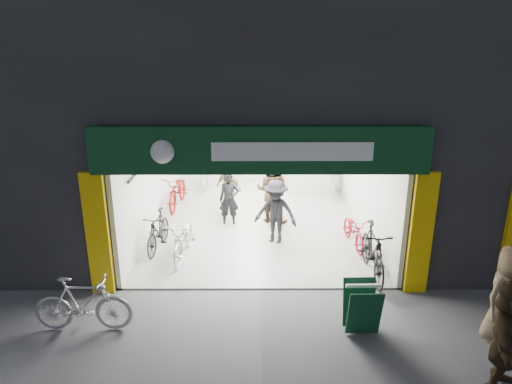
{
  "coord_description": "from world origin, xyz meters",
  "views": [
    {
      "loc": [
        -0.11,
        -8.48,
        4.99
      ],
      "look_at": [
        -0.06,
        1.5,
        1.68
      ],
      "focal_mm": 32.0,
      "sensor_mm": 36.0,
      "label": 1
    }
  ],
  "objects_px": {
    "parked_bike": "(83,304)",
    "pedestrian_near": "(506,295)",
    "bike_left_front": "(184,238)",
    "bike_right_front": "(373,252)",
    "sandwich_board": "(362,307)"
  },
  "relations": [
    {
      "from": "parked_bike",
      "to": "pedestrian_near",
      "type": "distance_m",
      "value": 7.36
    },
    {
      "from": "bike_right_front",
      "to": "pedestrian_near",
      "type": "xyz_separation_m",
      "value": [
        1.67,
        -2.32,
        0.3
      ]
    },
    {
      "from": "bike_left_front",
      "to": "parked_bike",
      "type": "relative_size",
      "value": 1.06
    },
    {
      "from": "bike_left_front",
      "to": "pedestrian_near",
      "type": "height_order",
      "value": "pedestrian_near"
    },
    {
      "from": "bike_left_front",
      "to": "bike_right_front",
      "type": "bearing_deg",
      "value": -8.45
    },
    {
      "from": "bike_right_front",
      "to": "bike_left_front",
      "type": "bearing_deg",
      "value": 168.01
    },
    {
      "from": "sandwich_board",
      "to": "pedestrian_near",
      "type": "bearing_deg",
      "value": -8.05
    },
    {
      "from": "bike_right_front",
      "to": "sandwich_board",
      "type": "relative_size",
      "value": 2.16
    },
    {
      "from": "parked_bike",
      "to": "bike_right_front",
      "type": "bearing_deg",
      "value": -70.76
    },
    {
      "from": "pedestrian_near",
      "to": "parked_bike",
      "type": "bearing_deg",
      "value": 151.53
    },
    {
      "from": "bike_right_front",
      "to": "parked_bike",
      "type": "height_order",
      "value": "bike_right_front"
    },
    {
      "from": "pedestrian_near",
      "to": "sandwich_board",
      "type": "height_order",
      "value": "pedestrian_near"
    },
    {
      "from": "parked_bike",
      "to": "pedestrian_near",
      "type": "relative_size",
      "value": 0.99
    },
    {
      "from": "parked_bike",
      "to": "pedestrian_near",
      "type": "height_order",
      "value": "pedestrian_near"
    },
    {
      "from": "bike_left_front",
      "to": "bike_right_front",
      "type": "height_order",
      "value": "bike_right_front"
    }
  ]
}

